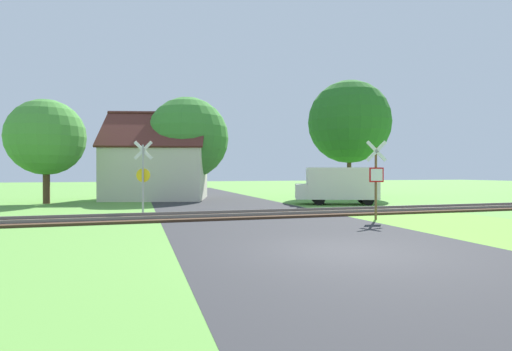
% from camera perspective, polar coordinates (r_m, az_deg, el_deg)
% --- Properties ---
extents(ground_plane, '(160.00, 160.00, 0.00)m').
position_cam_1_polar(ground_plane, '(10.17, 12.56, -10.57)').
color(ground_plane, '#5B933D').
extents(road_asphalt, '(8.03, 80.00, 0.01)m').
position_cam_1_polar(road_asphalt, '(11.93, 7.82, -8.92)').
color(road_asphalt, '#2D2D30').
rests_on(road_asphalt, ground).
extents(rail_track, '(60.00, 2.60, 0.22)m').
position_cam_1_polar(rail_track, '(17.80, -0.63, -5.64)').
color(rail_track, '#422D1E').
rests_on(rail_track, ground).
extents(stop_sign_near, '(0.86, 0.22, 3.26)m').
position_cam_1_polar(stop_sign_near, '(17.13, 16.78, -0.01)').
color(stop_sign_near, brown).
rests_on(stop_sign_near, ground).
extents(crossing_sign_far, '(0.85, 0.26, 3.41)m').
position_cam_1_polar(crossing_sign_far, '(19.20, -15.84, 0.38)').
color(crossing_sign_far, '#9E9EA5').
rests_on(crossing_sign_far, ground).
extents(house, '(8.38, 7.73, 6.40)m').
position_cam_1_polar(house, '(29.94, -13.88, 0.66)').
color(house, beige).
rests_on(house, ground).
extents(tree_far, '(6.62, 6.62, 9.33)m').
position_cam_1_polar(tree_far, '(33.24, 13.17, 7.45)').
color(tree_far, '#513823').
rests_on(tree_far, ground).
extents(tree_center, '(6.04, 6.04, 7.52)m').
position_cam_1_polar(tree_center, '(30.15, -9.74, 5.28)').
color(tree_center, '#513823').
rests_on(tree_center, ground).
extents(tree_left, '(4.69, 4.69, 6.49)m').
position_cam_1_polar(tree_left, '(28.10, -27.78, 4.84)').
color(tree_left, '#513823').
rests_on(tree_left, ground).
extents(mail_truck, '(5.24, 3.43, 2.24)m').
position_cam_1_polar(mail_truck, '(24.81, 11.74, -1.21)').
color(mail_truck, silver).
rests_on(mail_truck, ground).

